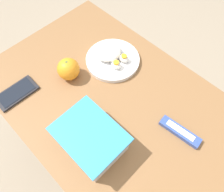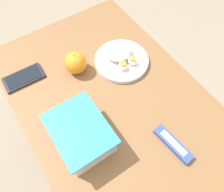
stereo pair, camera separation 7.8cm
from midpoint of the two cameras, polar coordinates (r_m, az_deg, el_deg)
name	(u,v)px [view 2 (the right image)]	position (r m, az deg, el deg)	size (l,w,h in m)	color
ground_plane	(113,154)	(1.47, 1.80, -15.15)	(10.00, 10.00, 0.00)	gray
table	(113,113)	(0.89, 2.88, -4.60)	(1.01, 0.65, 0.71)	brown
food_container	(81,135)	(0.71, -4.94, -10.35)	(0.21, 0.16, 0.10)	white
orange_fruit	(76,63)	(0.86, -6.88, 8.40)	(0.09, 0.09, 0.09)	orange
rice_plate	(120,57)	(0.90, 4.74, 9.83)	(0.22, 0.22, 0.06)	white
candy_bar	(173,144)	(0.77, 18.53, -12.04)	(0.15, 0.05, 0.02)	#334C9E
cell_phone	(24,78)	(0.91, -19.83, 4.32)	(0.08, 0.16, 0.01)	#232328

